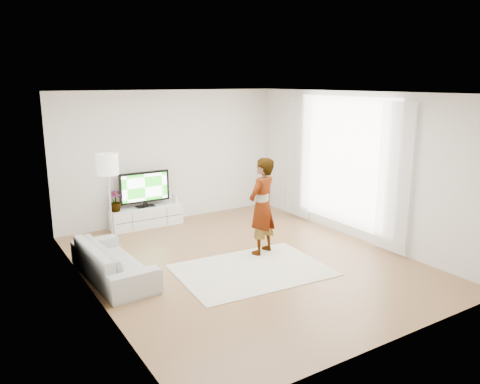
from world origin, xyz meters
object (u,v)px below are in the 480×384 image
rug (252,270)px  floor_lamp (108,169)px  sofa (113,261)px  television (145,188)px  player (262,206)px  media_console (146,217)px

rug → floor_lamp: 3.13m
sofa → floor_lamp: (0.41, 1.39, 1.19)m
television → player: bearing=-66.0°
player → sofa: size_ratio=0.88×
rug → player: player is taller
television → rug: (0.58, -3.17, -0.82)m
player → floor_lamp: (-2.15, 1.72, 0.61)m
media_console → player: bearing=-65.8°
television → floor_lamp: 1.48m
media_console → rug: media_console is taller
television → sofa: size_ratio=0.55×
rug → player: bearing=44.4°
rug → television: bearing=100.4°
player → floor_lamp: size_ratio=0.98×
rug → player: size_ratio=1.38×
television → rug: 3.32m
player → floor_lamp: floor_lamp is taller
player → sofa: player is taller
rug → player: (0.58, 0.56, 0.86)m
television → player: 2.85m
sofa → player: bearing=-100.2°
sofa → floor_lamp: floor_lamp is taller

